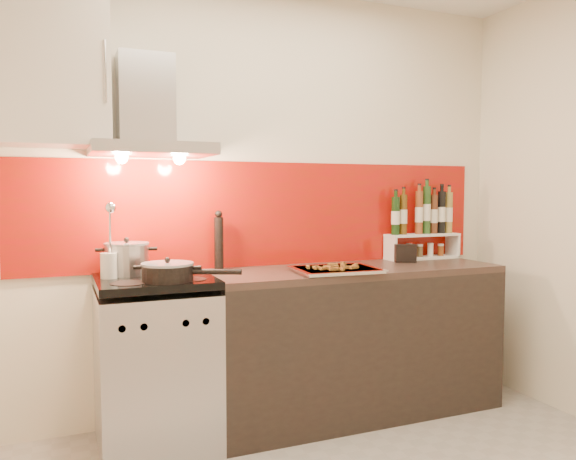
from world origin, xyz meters
name	(u,v)px	position (x,y,z in m)	size (l,w,h in m)	color
back_wall	(260,201)	(0.00, 1.40, 1.30)	(3.40, 0.02, 2.60)	silver
backsplash	(269,214)	(0.05, 1.39, 1.22)	(3.00, 0.02, 0.64)	#9C1D08
range_stove	(156,364)	(-0.70, 1.10, 0.44)	(0.60, 0.60, 0.91)	#B7B7BA
counter	(354,340)	(0.50, 1.10, 0.45)	(1.80, 0.60, 0.90)	black
range_hood	(148,121)	(-0.70, 1.24, 1.74)	(0.62, 0.50, 0.61)	#B7B7BA
upper_cabinet	(35,73)	(-1.25, 1.22, 1.95)	(0.70, 0.35, 0.72)	beige
stock_pot	(127,258)	(-0.82, 1.25, 1.00)	(0.24, 0.24, 0.20)	#B7B7BA
saute_pan	(169,272)	(-0.65, 0.94, 0.96)	(0.48, 0.30, 0.12)	black
utensil_jar	(109,257)	(-0.92, 1.14, 1.02)	(0.09, 0.13, 0.41)	silver
pepper_mill	(219,241)	(-0.29, 1.31, 1.07)	(0.05, 0.05, 0.35)	black
step_shelf	(424,226)	(1.14, 1.30, 1.12)	(0.53, 0.14, 0.50)	white
caddy_box	(405,253)	(0.92, 1.18, 0.96)	(0.13, 0.06, 0.12)	black
baking_tray	(336,269)	(0.30, 0.96, 0.92)	(0.50, 0.40, 0.03)	silver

